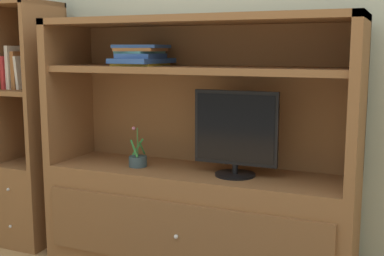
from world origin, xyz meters
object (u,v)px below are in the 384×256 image
Objects in this scene: media_console at (196,192)px; potted_plant at (138,161)px; tv_monitor at (236,133)px; bookshelf_tall at (31,161)px; upright_book_row at (16,70)px; magazine_stack at (141,56)px.

media_console is 7.46× the size of potted_plant.
tv_monitor is 0.29× the size of bookshelf_tall.
potted_plant is 1.05m from upright_book_row.
media_console is at bearing 173.18° from tv_monitor.
magazine_stack reaches higher than upright_book_row.
media_console reaches higher than tv_monitor.
bookshelf_tall is 5.64× the size of upright_book_row.
magazine_stack is 0.93m from upright_book_row.
media_console is 0.39m from potted_plant.
magazine_stack is 0.23× the size of bookshelf_tall.
magazine_stack is (-0.58, 0.02, 0.41)m from tv_monitor.
tv_monitor is at bearing -6.82° from media_console.
bookshelf_tall reaches higher than tv_monitor.
tv_monitor is at bearing -2.06° from magazine_stack.
upright_book_row is at bearing 179.88° from magazine_stack.
bookshelf_tall is at bearing 179.20° from magazine_stack.
bookshelf_tall is (-1.43, 0.03, -0.29)m from tv_monitor.
bookshelf_tall is at bearing 176.17° from potted_plant.
bookshelf_tall is at bearing 7.57° from upright_book_row.
upright_book_row is (-0.07, -0.01, 0.59)m from bookshelf_tall.
tv_monitor is 0.62m from potted_plant.
tv_monitor is at bearing -0.87° from upright_book_row.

